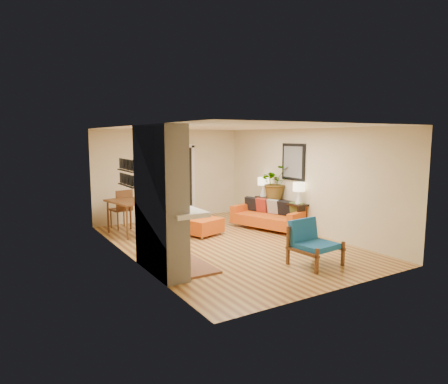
# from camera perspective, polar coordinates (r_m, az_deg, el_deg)

# --- Properties ---
(room_shell) EXTENTS (6.50, 6.50, 6.50)m
(room_shell) POSITION_cam_1_polar(r_m,az_deg,el_deg) (11.44, -3.76, 2.09)
(room_shell) COLOR tan
(room_shell) RESTS_ON ground
(fireplace) EXTENTS (1.09, 1.68, 2.60)m
(fireplace) POSITION_cam_1_polar(r_m,az_deg,el_deg) (7.08, -8.83, -1.56)
(fireplace) COLOR white
(fireplace) RESTS_ON ground
(sofa) EXTENTS (1.39, 2.09, 0.76)m
(sofa) POSITION_cam_1_polar(r_m,az_deg,el_deg) (10.56, 6.59, -3.41)
(sofa) COLOR silver
(sofa) RESTS_ON ground
(ottoman) EXTENTS (1.02, 1.02, 0.41)m
(ottoman) POSITION_cam_1_polar(r_m,az_deg,el_deg) (9.86, -3.22, -4.75)
(ottoman) COLOR silver
(ottoman) RESTS_ON ground
(blue_chair) EXTENTS (0.88, 0.87, 0.84)m
(blue_chair) POSITION_cam_1_polar(r_m,az_deg,el_deg) (7.77, 12.32, -6.74)
(blue_chair) COLOR brown
(blue_chair) RESTS_ON ground
(dining_table) EXTENTS (1.07, 1.97, 1.04)m
(dining_table) POSITION_cam_1_polar(r_m,az_deg,el_deg) (10.12, -13.06, -2.06)
(dining_table) COLOR brown
(dining_table) RESTS_ON ground
(console_table) EXTENTS (0.34, 1.85, 0.72)m
(console_table) POSITION_cam_1_polar(r_m,az_deg,el_deg) (10.74, 8.04, -1.92)
(console_table) COLOR black
(console_table) RESTS_ON ground
(lamp_near) EXTENTS (0.30, 0.30, 0.54)m
(lamp_near) POSITION_cam_1_polar(r_m,az_deg,el_deg) (10.14, 10.64, 0.21)
(lamp_near) COLOR white
(lamp_near) RESTS_ON console_table
(lamp_far) EXTENTS (0.30, 0.30, 0.54)m
(lamp_far) POSITION_cam_1_polar(r_m,az_deg,el_deg) (11.28, 5.59, 1.08)
(lamp_far) COLOR white
(lamp_far) RESTS_ON console_table
(houseplant) EXTENTS (0.97, 0.89, 0.92)m
(houseplant) POSITION_cam_1_polar(r_m,az_deg,el_deg) (10.81, 7.36, 1.42)
(houseplant) COLOR #1E5919
(houseplant) RESTS_ON console_table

